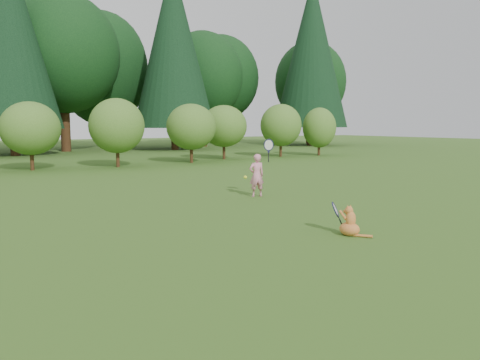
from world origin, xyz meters
TOP-DOWN VIEW (x-y plane):
  - ground at (0.00, 0.00)m, footprint 100.00×100.00m
  - shrub_row at (0.00, 13.00)m, footprint 28.00×3.00m
  - woodland_backdrop at (0.00, 23.00)m, footprint 48.00×10.00m
  - child at (1.86, 2.73)m, footprint 0.58×0.35m
  - cat at (0.90, -1.33)m, footprint 0.39×0.72m
  - tennis_ball at (0.97, 1.85)m, footprint 0.07×0.07m

SIDE VIEW (x-z plane):
  - ground at x=0.00m, z-range 0.00..0.00m
  - cat at x=0.90m, z-range -0.07..0.56m
  - child at x=1.86m, z-range -0.23..1.31m
  - tennis_ball at x=0.97m, z-range 0.57..0.64m
  - shrub_row at x=0.00m, z-range 0.00..2.80m
  - woodland_backdrop at x=0.00m, z-range 0.00..15.00m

